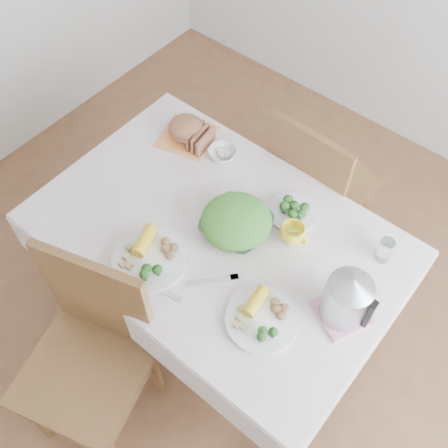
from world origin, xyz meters
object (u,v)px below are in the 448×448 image
Objects in this scene: dining_table at (218,279)px; chair_far at (322,186)px; dinner_plate_right at (262,320)px; dinner_plate_left at (150,260)px; yellow_mug at (292,233)px; salad_bowl at (236,226)px; chair_near at (87,377)px; electric_kettle at (347,298)px.

dining_table is 1.41× the size of chair_far.
dinner_plate_left is at bearing -171.42° from dinner_plate_right.
chair_far is 0.66m from yellow_mug.
salad_bowl is 2.65× the size of yellow_mug.
dinner_plate_left is at bearing -129.82° from yellow_mug.
chair_near is at bearing -100.01° from salad_bowl.
chair_near reaches higher than chair_far.
dining_table is at bearing 152.29° from dinner_plate_right.
yellow_mug is (0.16, -0.55, 0.34)m from chair_far.
chair_far reaches higher than dining_table.
dinner_plate_right is at bearing 31.49° from chair_near.
dining_table is at bearing -132.15° from salad_bowl.
yellow_mug is at bearing 52.28° from chair_near.
yellow_mug is (-0.13, 0.37, 0.03)m from dinner_plate_right.
dining_table is 0.78m from electric_kettle.
dinner_plate_right reaches higher than dining_table.
dining_table is 5.16× the size of dinner_plate_right.
dining_table is 0.74m from chair_near.
chair_near is 1.04× the size of chair_far.
salad_bowl is at bearing 63.08° from chair_near.
dining_table is at bearing 159.40° from electric_kettle.
dining_table is 5.11× the size of salad_bowl.
electric_kettle is (0.68, 0.74, 0.42)m from chair_near.
dining_table is 0.53m from yellow_mug.
salad_bowl is 0.90× the size of dinner_plate_left.
chair_far reaches higher than dinner_plate_right.
chair_near is at bearing -154.41° from electric_kettle.
electric_kettle is at bearing 1.39° from dining_table.
electric_kettle is at bearing 30.66° from chair_near.
electric_kettle is at bearing 45.64° from dinner_plate_right.
chair_near is 3.42× the size of dinner_plate_left.
dinner_plate_left is (-0.03, 0.45, 0.31)m from chair_near.
chair_far is at bearing 82.46° from dining_table.
dining_table is 0.43m from salad_bowl.
salad_bowl is 1.01× the size of dinner_plate_right.
salad_bowl is 0.42m from dinner_plate_right.
salad_bowl reaches higher than dinner_plate_left.
dining_table is 0.73m from chair_far.
chair_near is at bearing -131.60° from dinner_plate_right.
dinner_plate_left reaches higher than dinner_plate_right.
yellow_mug is 0.44× the size of electric_kettle.
dinner_plate_left is 1.30× the size of electric_kettle.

